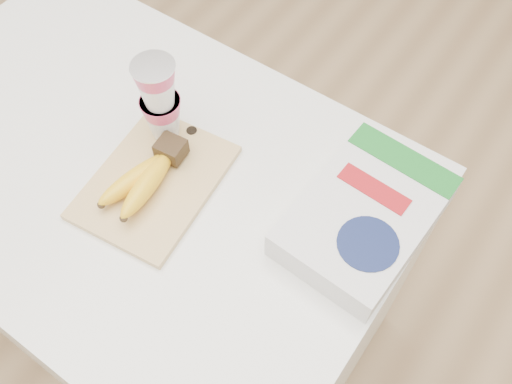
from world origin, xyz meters
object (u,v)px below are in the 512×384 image
table (157,255)px  bananas (146,176)px  cutting_board (155,182)px  yogurt_stack (159,99)px  cereal_box (365,216)px

table → bananas: bananas is taller
cutting_board → table: bearing=167.8°
table → yogurt_stack: 0.50m
table → yogurt_stack: yogurt_stack is taller
cutting_board → yogurt_stack: bearing=111.4°
yogurt_stack → cereal_box: yogurt_stack is taller
bananas → yogurt_stack: yogurt_stack is taller
cutting_board → cereal_box: bearing=15.1°
yogurt_stack → cereal_box: size_ratio=0.59×
cutting_board → bananas: size_ratio=1.46×
table → cereal_box: 0.61m
yogurt_stack → table: bearing=-107.7°
cutting_board → yogurt_stack: yogurt_stack is taller
table → bananas: bearing=-14.6°
yogurt_stack → cereal_box: 0.40m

